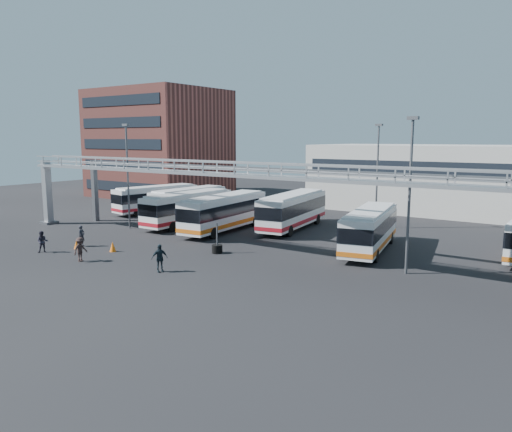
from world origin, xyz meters
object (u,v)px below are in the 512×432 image
Objects in this scene: light_pole_left at (128,170)px; pedestrian_c at (80,249)px; bus_0 at (156,198)px; pedestrian_b at (42,242)px; bus_6 at (370,228)px; pedestrian_a at (82,236)px; bus_2 at (188,207)px; bus_3 at (224,211)px; cone_right at (113,247)px; pedestrian_d at (160,258)px; light_pole_mid at (410,187)px; cone_left at (76,245)px; light_pole_back at (377,170)px; bus_4 at (293,209)px; tire_stack at (217,248)px; bus_1 at (189,200)px.

light_pole_left is 14.35m from pedestrian_c.
pedestrian_b is at bearing -57.61° from bus_0.
bus_6 reaches higher than pedestrian_a.
bus_2 is (9.12, -4.39, 0.11)m from bus_0.
bus_3 is 12.12m from cone_right.
bus_2 is 17.99m from pedestrian_d.
pedestrian_a is at bearing -160.79° from bus_6.
light_pole_mid reaches higher than pedestrian_a.
pedestrian_b is at bearing -115.09° from cone_left.
bus_3 reaches higher than bus_6.
pedestrian_b is at bearing -76.40° from light_pole_left.
pedestrian_d is (5.58, -14.04, -1.00)m from bus_3.
cone_right is at bearing -120.94° from light_pole_back.
bus_2 reaches higher than pedestrian_a.
light_pole_left is 0.86× the size of bus_4.
light_pole_left is at bearing 165.97° from tire_stack.
bus_4 is at bearing -1.02° from bus_1.
light_pole_left is 18.11m from pedestrian_d.
bus_4 reaches higher than pedestrian_c.
light_pole_back is 26.23m from bus_0.
bus_0 is 18.99m from pedestrian_a.
bus_0 is at bearing 147.47° from tire_stack.
light_pole_left is 15.39m from tire_stack.
light_pole_left is 0.91× the size of bus_2.
pedestrian_a is at bearing -129.67° from bus_4.
pedestrian_a is 11.26m from pedestrian_d.
bus_4 is (-6.44, -5.18, -3.78)m from light_pole_back.
tire_stack is at bearing -45.11° from pedestrian_c.
bus_0 reaches higher than pedestrian_c.
cone_right is (3.23, -12.31, -1.49)m from bus_2.
bus_3 is at bearing -143.47° from bus_4.
bus_1 reaches higher than pedestrian_b.
pedestrian_c is 4.52m from cone_left.
bus_1 is (-0.72, 9.43, -3.98)m from light_pole_left.
bus_2 reaches higher than tire_stack.
pedestrian_d is 0.80× the size of tire_stack.
bus_0 is 6.37× the size of pedestrian_b.
pedestrian_d is at bearing -73.42° from bus_3.
bus_4 is 6.75× the size of pedestrian_a.
bus_3 is at bearing 68.76° from cone_left.
light_pole_left is 5.74× the size of pedestrian_c.
bus_4 is at bearing 60.93° from cone_left.
bus_4 reaches higher than bus_1.
light_pole_left reaches higher than bus_2.
pedestrian_a is at bearing 106.60° from pedestrian_d.
light_pole_mid and light_pole_back have the same top height.
light_pole_left reaches higher than pedestrian_c.
pedestrian_d is at bearing -134.54° from bus_6.
bus_2 is 6.60× the size of pedestrian_b.
bus_2 is at bearing 104.72° from cone_right.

